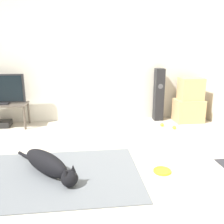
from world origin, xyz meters
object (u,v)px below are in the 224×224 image
object	(u,v)px
frisbee	(162,171)
tv_stand	(1,107)
dog	(48,164)
tennis_ball_by_boxes	(162,125)
floor_speaker	(159,95)
game_console	(2,124)
cardboard_box_upper	(191,89)
cardboard_box_lower	(188,110)
tennis_ball_near_speaker	(174,127)

from	to	relation	value
frisbee	tv_stand	xyz separation A→B (m)	(-2.36, 1.96, 0.36)
dog	tennis_ball_by_boxes	xyz separation A→B (m)	(1.84, 1.56, -0.10)
tennis_ball_by_boxes	floor_speaker	bearing A→B (deg)	83.67
game_console	frisbee	bearing A→B (deg)	-39.93
frisbee	tv_stand	distance (m)	3.09
cardboard_box_upper	tennis_ball_by_boxes	world-z (taller)	cardboard_box_upper
dog	cardboard_box_upper	xyz separation A→B (m)	(2.45, 1.81, 0.50)
game_console	floor_speaker	bearing A→B (deg)	1.52
cardboard_box_lower	tennis_ball_by_boxes	size ratio (longest dim) A/B	7.94
cardboard_box_upper	floor_speaker	distance (m)	0.61
tennis_ball_by_boxes	cardboard_box_lower	bearing A→B (deg)	23.44
cardboard_box_lower	cardboard_box_upper	distance (m)	0.42
frisbee	game_console	bearing A→B (deg)	140.07
frisbee	cardboard_box_upper	distance (m)	2.30
game_console	cardboard_box_lower	bearing A→B (deg)	-1.43
dog	tv_stand	size ratio (longest dim) A/B	0.98
tennis_ball_near_speaker	dog	bearing A→B (deg)	-145.45
dog	floor_speaker	distance (m)	2.76
tennis_ball_by_boxes	game_console	world-z (taller)	game_console
frisbee	floor_speaker	distance (m)	2.21
tv_stand	cardboard_box_lower	bearing A→B (deg)	-0.89
cardboard_box_lower	tennis_ball_near_speaker	bearing A→B (deg)	-134.59
cardboard_box_upper	game_console	xyz separation A→B (m)	(-3.52, 0.09, -0.59)
frisbee	cardboard_box_lower	size ratio (longest dim) A/B	0.40
tennis_ball_near_speaker	cardboard_box_lower	bearing A→B (deg)	45.41
cardboard_box_upper	tennis_ball_near_speaker	size ratio (longest dim) A/B	6.47
frisbee	game_console	xyz separation A→B (m)	(-2.38, 1.99, 0.04)
tv_stand	game_console	bearing A→B (deg)	127.48
floor_speaker	dog	bearing A→B (deg)	-133.50
tennis_ball_near_speaker	game_console	bearing A→B (deg)	170.27
floor_speaker	tennis_ball_near_speaker	size ratio (longest dim) A/B	15.35
floor_speaker	tv_stand	world-z (taller)	floor_speaker
tennis_ball_by_boxes	cardboard_box_upper	bearing A→B (deg)	22.51
dog	tennis_ball_near_speaker	distance (m)	2.43
tennis_ball_by_boxes	dog	bearing A→B (deg)	-139.67
cardboard_box_upper	tv_stand	world-z (taller)	cardboard_box_upper
cardboard_box_lower	game_console	xyz separation A→B (m)	(-3.51, 0.09, -0.17)
floor_speaker	game_console	world-z (taller)	floor_speaker
cardboard_box_upper	frisbee	bearing A→B (deg)	-120.96
cardboard_box_lower	tv_stand	distance (m)	3.49
tv_stand	floor_speaker	bearing A→B (deg)	2.19
game_console	tv_stand	bearing A→B (deg)	-52.52
cardboard_box_upper	game_console	size ratio (longest dim) A/B	1.34
floor_speaker	tennis_ball_by_boxes	world-z (taller)	floor_speaker
tennis_ball_by_boxes	tennis_ball_near_speaker	distance (m)	0.24
floor_speaker	tennis_ball_by_boxes	bearing A→B (deg)	-96.33
dog	cardboard_box_lower	size ratio (longest dim) A/B	1.74
dog	game_console	size ratio (longest dim) A/B	2.88
frisbee	floor_speaker	world-z (taller)	floor_speaker
cardboard_box_lower	tv_stand	size ratio (longest dim) A/B	0.56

